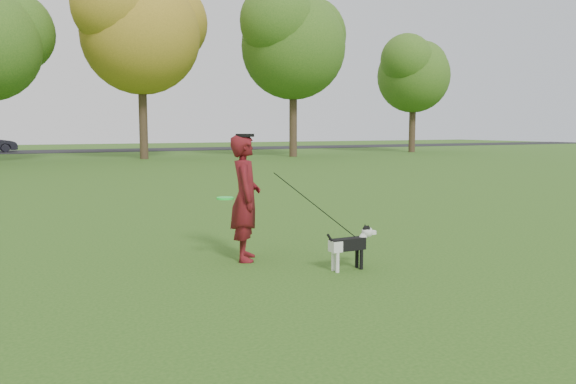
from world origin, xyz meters
TOP-DOWN VIEW (x-y plane):
  - ground at (0.00, 0.00)m, footprint 120.00×120.00m
  - road at (0.00, 40.00)m, footprint 120.00×7.00m
  - man at (-0.23, 0.46)m, footprint 0.62×0.74m
  - dog at (0.77, -0.64)m, footprint 0.75×0.15m
  - man_held_items at (0.52, -0.12)m, footprint 1.54×1.23m
  - tree_row at (-1.43, 26.07)m, footprint 51.74×8.86m

SIDE VIEW (x-z plane):
  - ground at x=0.00m, z-range 0.00..0.00m
  - road at x=0.00m, z-range 0.00..0.02m
  - dog at x=0.77m, z-range 0.06..0.63m
  - man_held_items at x=0.52m, z-range 0.12..1.46m
  - man at x=-0.23m, z-range 0.00..1.72m
  - tree_row at x=-1.43m, z-range 1.40..13.41m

